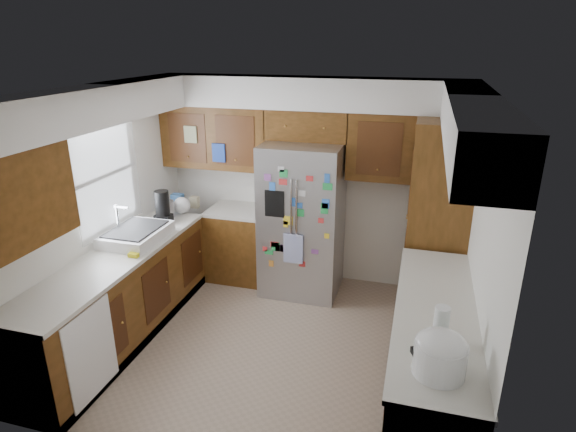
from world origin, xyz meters
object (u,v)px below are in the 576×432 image
object	(u,v)px
pantry	(437,220)
rice_cooker	(440,353)
fridge	(302,220)
paper_towel	(441,322)

from	to	relation	value
pantry	rice_cooker	xyz separation A→B (m)	(-0.00, -2.41, -0.00)
rice_cooker	fridge	bearing A→B (deg)	121.36
paper_towel	fridge	bearing A→B (deg)	126.39
pantry	fridge	xyz separation A→B (m)	(-1.50, 0.05, -0.17)
rice_cooker	paper_towel	world-z (taller)	rice_cooker
pantry	paper_towel	bearing A→B (deg)	-89.58
fridge	paper_towel	size ratio (longest dim) A/B	7.49
pantry	paper_towel	distance (m)	2.00
pantry	rice_cooker	distance (m)	2.41
fridge	rice_cooker	bearing A→B (deg)	-58.64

